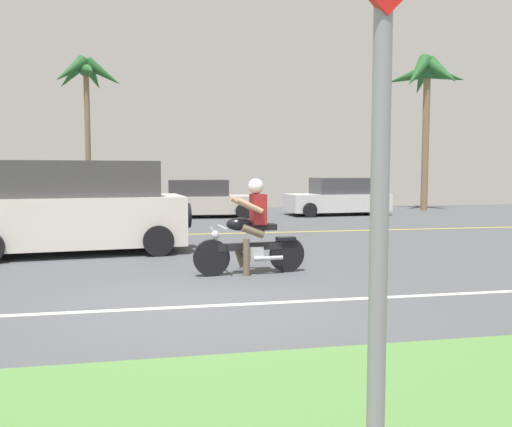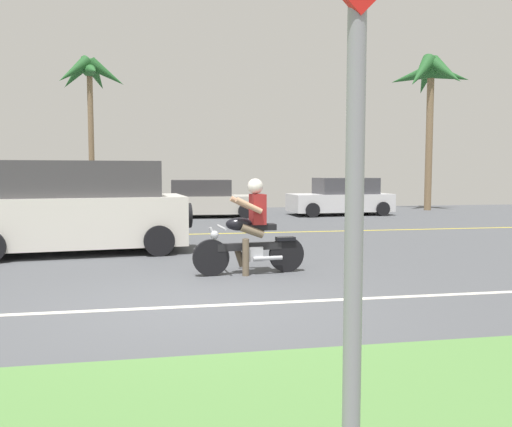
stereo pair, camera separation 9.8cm
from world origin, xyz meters
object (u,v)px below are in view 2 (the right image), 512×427
(parked_car_1, at_px, (72,201))
(palm_tree_1, at_px, (430,82))
(motorcyclist, at_px, (251,234))
(palm_tree_0, at_px, (89,80))
(street_sign, at_px, (356,183))
(parked_car_3, at_px, (341,198))
(suv_nearby, at_px, (81,208))
(parked_car_2, at_px, (205,199))

(parked_car_1, distance_m, palm_tree_1, 16.11)
(motorcyclist, xyz_separation_m, palm_tree_0, (-4.29, 13.47, 4.72))
(parked_car_1, bearing_deg, street_sign, -78.22)
(parked_car_1, distance_m, parked_car_3, 10.44)
(parked_car_3, height_order, palm_tree_0, palm_tree_0)
(motorcyclist, relative_size, suv_nearby, 0.41)
(suv_nearby, relative_size, parked_car_3, 1.15)
(motorcyclist, xyz_separation_m, palm_tree_1, (10.43, 13.20, 5.07))
(parked_car_1, xyz_separation_m, parked_car_2, (4.91, 0.15, -0.01))
(suv_nearby, xyz_separation_m, parked_car_2, (3.40, 8.39, -0.28))
(palm_tree_1, distance_m, street_sign, 23.67)
(motorcyclist, xyz_separation_m, parked_car_3, (5.69, 11.42, 0.01))
(suv_nearby, height_order, parked_car_2, suv_nearby)
(palm_tree_1, bearing_deg, motorcyclist, -128.30)
(parked_car_1, bearing_deg, palm_tree_1, 7.19)
(suv_nearby, height_order, parked_car_1, suv_nearby)
(parked_car_2, relative_size, palm_tree_0, 0.61)
(suv_nearby, height_order, palm_tree_1, palm_tree_1)
(motorcyclist, xyz_separation_m, street_sign, (-0.89, -7.19, 1.03))
(parked_car_1, xyz_separation_m, parked_car_3, (10.44, 0.13, 0.01))
(parked_car_3, xyz_separation_m, street_sign, (-6.58, -18.61, 1.02))
(parked_car_2, xyz_separation_m, palm_tree_1, (10.26, 1.77, 5.09))
(parked_car_2, relative_size, palm_tree_1, 0.57)
(suv_nearby, bearing_deg, parked_car_3, 43.17)
(parked_car_2, xyz_separation_m, street_sign, (-1.06, -18.62, 1.05))
(motorcyclist, bearing_deg, palm_tree_0, 107.65)
(suv_nearby, relative_size, palm_tree_0, 0.75)
(palm_tree_0, relative_size, palm_tree_1, 0.92)
(suv_nearby, relative_size, parked_car_1, 1.19)
(palm_tree_1, bearing_deg, street_sign, -119.03)
(suv_nearby, bearing_deg, palm_tree_1, 36.63)
(palm_tree_0, bearing_deg, parked_car_2, -24.56)
(motorcyclist, relative_size, palm_tree_1, 0.28)
(parked_car_2, distance_m, palm_tree_0, 6.82)
(parked_car_2, height_order, palm_tree_0, palm_tree_0)
(parked_car_2, height_order, parked_car_3, parked_car_3)
(parked_car_3, xyz_separation_m, palm_tree_1, (4.74, 1.78, 5.06))
(parked_car_3, bearing_deg, suv_nearby, -136.83)
(parked_car_1, relative_size, parked_car_3, 0.97)
(palm_tree_0, bearing_deg, motorcyclist, -72.35)
(parked_car_3, bearing_deg, palm_tree_0, 168.38)
(suv_nearby, bearing_deg, parked_car_1, 100.42)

